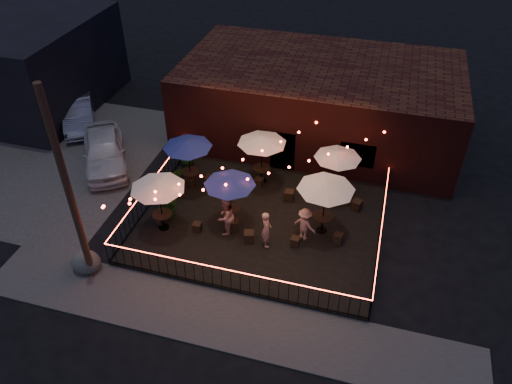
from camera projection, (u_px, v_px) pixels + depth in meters
ground at (247, 255)px, 19.98m from camera, size 110.00×110.00×0.00m
patio at (260, 222)px, 21.45m from camera, size 10.00×8.00×0.15m
sidewalk at (220, 318)px, 17.49m from camera, size 18.00×2.50×0.05m
parking_lot at (45, 156)px, 25.58m from camera, size 11.00×12.00×0.02m
brick_building at (319, 101)px, 26.11m from camera, size 14.00×8.00×4.00m
utility_pole at (69, 193)px, 16.70m from camera, size 0.26×0.26×8.00m
fence_front at (231, 280)px, 18.05m from camera, size 10.00×0.04×1.04m
fence_left at (152, 192)px, 22.16m from camera, size 0.04×8.00×1.04m
fence_right at (380, 234)px, 20.01m from camera, size 0.04×8.00×1.04m
festoon_lights at (234, 177)px, 19.93m from camera, size 10.02×8.72×1.32m
cafe_table_0 at (157, 185)px, 19.68m from camera, size 2.30×2.30×2.47m
cafe_table_1 at (188, 144)px, 22.08m from camera, size 2.87×2.87×2.45m
cafe_table_2 at (230, 182)px, 20.02m from camera, size 2.56×2.56×2.36m
cafe_table_3 at (262, 140)px, 22.29m from camera, size 2.85×2.85×2.47m
cafe_table_4 at (326, 186)px, 19.48m from camera, size 2.83×2.83×2.57m
cafe_table_5 at (338, 155)px, 21.63m from camera, size 2.41×2.41×2.30m
bistro_chair_0 at (161, 217)px, 21.19m from camera, size 0.57×0.57×0.51m
bistro_chair_1 at (197, 227)px, 20.79m from camera, size 0.34×0.34×0.40m
bistro_chair_2 at (189, 182)px, 23.21m from camera, size 0.47×0.47×0.49m
bistro_chair_3 at (210, 181)px, 23.28m from camera, size 0.45×0.45×0.49m
bistro_chair_4 at (234, 225)px, 20.82m from camera, size 0.54×0.54×0.50m
bistro_chair_5 at (249, 237)px, 20.27m from camera, size 0.50×0.50×0.48m
bistro_chair_6 at (259, 182)px, 23.25m from camera, size 0.41×0.41×0.42m
bistro_chair_7 at (289, 195)px, 22.41m from camera, size 0.43×0.43×0.48m
bistro_chair_8 at (295, 241)px, 20.11m from camera, size 0.34×0.34×0.40m
bistro_chair_9 at (338, 238)px, 20.24m from camera, size 0.40×0.40×0.42m
bistro_chair_10 at (321, 195)px, 22.48m from camera, size 0.46×0.46×0.44m
bistro_chair_11 at (357, 205)px, 21.88m from camera, size 0.51×0.51×0.47m
patron_a at (266, 229)px, 19.75m from camera, size 0.60×0.71×1.66m
patron_b at (226, 216)px, 20.27m from camera, size 0.93×1.05×1.80m
patron_c at (305, 224)px, 20.09m from camera, size 1.12×0.88×1.52m
potted_shrub_a at (168, 205)px, 21.27m from camera, size 1.21×1.08×1.24m
potted_shrub_b at (175, 181)px, 22.37m from camera, size 1.02×0.92×1.53m
potted_shrub_c at (186, 154)px, 24.35m from camera, size 0.96×0.96×1.29m
cooler at (162, 196)px, 22.05m from camera, size 0.64×0.46×0.84m
boulder at (86, 262)px, 19.14m from camera, size 1.26×1.18×0.80m
car_white at (104, 151)px, 24.46m from camera, size 4.27×5.20×1.67m
car_silver at (78, 113)px, 27.65m from camera, size 3.74×4.62×1.48m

